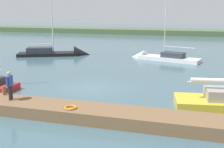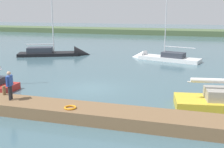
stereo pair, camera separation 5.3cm
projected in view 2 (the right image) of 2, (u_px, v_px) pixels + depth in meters
The scene contains 8 objects.
ground_plane at pixel (90, 89), 20.85m from camera, with size 200.00×200.00×0.00m, color #42606B.
far_shoreline at pixel (162, 34), 67.84m from camera, with size 180.00×8.00×2.40m, color #4C603D.
dock_pier at pixel (55, 110), 15.51m from camera, with size 25.16×2.01×0.66m, color brown.
mooring_post_near at pixel (4, 90), 17.05m from camera, with size 0.20×0.20×0.56m, color brown.
life_ring_buoy at pixel (70, 108), 14.74m from camera, with size 0.66×0.66×0.10m, color orange.
sailboat_outer_mooring at pixel (159, 59), 33.03m from camera, with size 8.69×4.28×9.57m.
sailboat_far_left at pixel (61, 54), 36.17m from camera, with size 9.35×5.73×9.25m.
person_on_dock at pixel (10, 83), 15.98m from camera, with size 0.30×0.63×1.69m.
Camera 2 is at (-7.16, 18.82, 5.76)m, focal length 44.58 mm.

